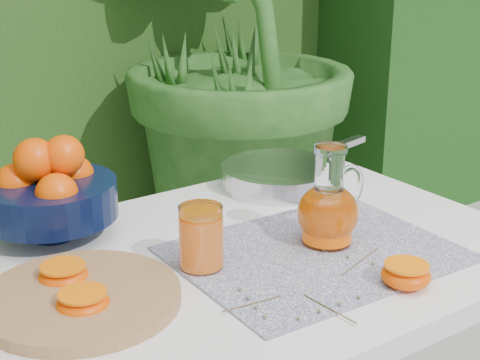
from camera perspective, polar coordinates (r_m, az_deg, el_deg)
potted_plant_right at (r=2.66m, az=-2.09°, el=11.33°), size 2.52×2.52×1.85m
white_table at (r=1.34m, az=0.50°, el=-8.79°), size 1.00×0.70×0.75m
placemat at (r=1.30m, az=5.85°, el=-5.68°), size 0.48×0.38×0.00m
cutting_board at (r=1.16m, az=-12.25°, el=-8.95°), size 0.34×0.34×0.02m
fruit_bowl at (r=1.38m, az=-14.58°, el=-0.82°), size 0.28×0.28×0.19m
juice_pitcher at (r=1.32m, az=6.90°, el=-2.32°), size 0.16×0.13×0.18m
juice_tumbler at (r=1.22m, az=-3.04°, el=-4.57°), size 0.09×0.09×0.11m
saute_pan at (r=1.62m, az=3.18°, el=0.45°), size 0.47×0.31×0.05m
orange_halves at (r=1.16m, az=-4.15°, el=-8.06°), size 0.56×0.41×0.04m
thyme_sprigs at (r=1.18m, az=6.07°, el=-8.33°), size 0.35×0.22×0.01m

